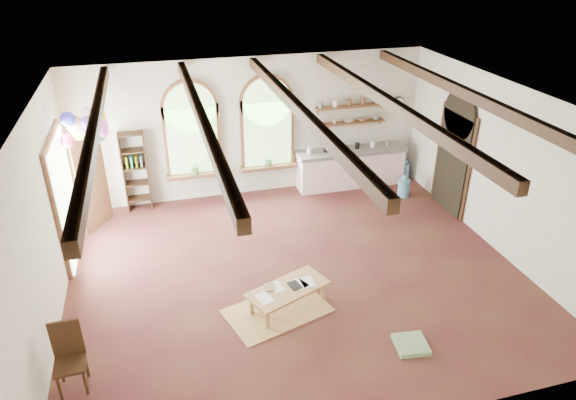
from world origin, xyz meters
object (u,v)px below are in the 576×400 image
object	(u,v)px
kitchen_counter	(350,167)
coffee_table	(288,290)
balloon_cluster	(86,128)
side_chair	(72,370)

from	to	relation	value
kitchen_counter	coffee_table	bearing A→B (deg)	-123.31
kitchen_counter	balloon_cluster	distance (m)	6.08
coffee_table	side_chair	distance (m)	3.37
coffee_table	side_chair	world-z (taller)	side_chair
kitchen_counter	side_chair	world-z (taller)	side_chair
balloon_cluster	coffee_table	bearing A→B (deg)	-46.45
coffee_table	balloon_cluster	distance (m)	4.80
coffee_table	balloon_cluster	world-z (taller)	balloon_cluster
balloon_cluster	kitchen_counter	bearing A→B (deg)	9.41
kitchen_counter	balloon_cluster	size ratio (longest dim) A/B	2.30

